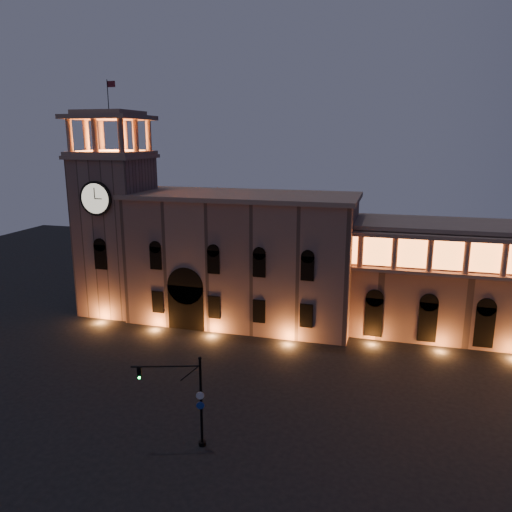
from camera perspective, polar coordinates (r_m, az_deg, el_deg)
name	(u,v)px	position (r m, az deg, el deg)	size (l,w,h in m)	color
ground	(198,396)	(51.45, -6.63, -15.61)	(160.00, 160.00, 0.00)	black
government_building	(242,258)	(68.32, -1.64, -0.22)	(30.80, 12.80, 17.60)	#856357
clock_tower	(116,226)	(74.12, -15.66, 3.31)	(9.80, 9.80, 32.40)	#856357
colonnade_wing	(509,283)	(69.38, 26.98, -2.73)	(40.60, 11.50, 14.50)	#805E52
traffic_light	(189,400)	(42.38, -7.67, -15.97)	(5.60, 1.97, 7.96)	black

